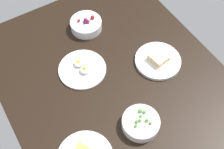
# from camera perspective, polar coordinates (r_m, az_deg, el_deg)

# --- Properties ---
(dining_table) EXTENTS (1.17, 0.96, 0.04)m
(dining_table) POSITION_cam_1_polar(r_m,az_deg,el_deg) (1.37, 0.00, -0.92)
(dining_table) COLOR black
(dining_table) RESTS_ON ground
(plate_sandwich) EXTENTS (0.22, 0.22, 0.05)m
(plate_sandwich) POSITION_cam_1_polar(r_m,az_deg,el_deg) (1.40, 8.85, 2.76)
(plate_sandwich) COLOR silver
(plate_sandwich) RESTS_ON dining_table
(bowl_peas) EXTENTS (0.16, 0.16, 0.06)m
(bowl_peas) POSITION_cam_1_polar(r_m,az_deg,el_deg) (1.22, 5.55, -9.26)
(bowl_peas) COLOR silver
(bowl_peas) RESTS_ON dining_table
(bowl_berries) EXTENTS (0.16, 0.16, 0.07)m
(bowl_berries) POSITION_cam_1_polar(r_m,az_deg,el_deg) (1.51, -5.02, 9.61)
(bowl_berries) COLOR silver
(bowl_berries) RESTS_ON dining_table
(plate_eggs) EXTENTS (0.22, 0.22, 0.04)m
(plate_eggs) POSITION_cam_1_polar(r_m,az_deg,el_deg) (1.37, -5.76, 1.13)
(plate_eggs) COLOR silver
(plate_eggs) RESTS_ON dining_table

